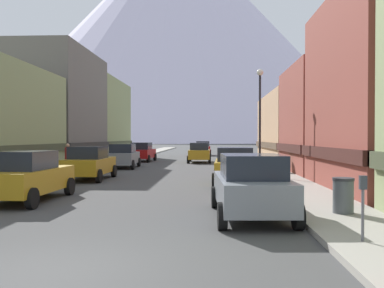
{
  "coord_description": "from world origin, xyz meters",
  "views": [
    {
      "loc": [
        2.7,
        -6.76,
        2.25
      ],
      "look_at": [
        0.86,
        33.0,
        1.64
      ],
      "focal_mm": 39.9,
      "sensor_mm": 36.0,
      "label": 1
    }
  ],
  "objects_px": {
    "car_left_0": "(27,176)",
    "potted_plant_0": "(38,169)",
    "car_driving_0": "(199,152)",
    "potted_plant_1": "(283,162)",
    "car_left_3": "(142,152)",
    "pedestrian_0": "(68,158)",
    "car_left_1": "(89,163)",
    "car_right_0": "(251,186)",
    "car_right_1": "(235,166)",
    "car_left_2": "(123,156)",
    "trash_bin_right": "(343,195)",
    "car_driving_1": "(203,148)",
    "streetlamp_right": "(260,106)",
    "parking_meter_near": "(363,199)"
  },
  "relations": [
    {
      "from": "car_left_1",
      "to": "car_right_0",
      "type": "relative_size",
      "value": 0.98
    },
    {
      "from": "car_left_1",
      "to": "car_driving_0",
      "type": "height_order",
      "value": "same"
    },
    {
      "from": "car_left_0",
      "to": "potted_plant_1",
      "type": "height_order",
      "value": "car_left_0"
    },
    {
      "from": "trash_bin_right",
      "to": "streetlamp_right",
      "type": "distance_m",
      "value": 12.13
    },
    {
      "from": "car_driving_1",
      "to": "potted_plant_1",
      "type": "distance_m",
      "value": 28.04
    },
    {
      "from": "car_driving_1",
      "to": "potted_plant_0",
      "type": "height_order",
      "value": "car_driving_1"
    },
    {
      "from": "car_left_3",
      "to": "potted_plant_1",
      "type": "height_order",
      "value": "car_left_3"
    },
    {
      "from": "car_right_0",
      "to": "car_driving_1",
      "type": "distance_m",
      "value": 41.44
    },
    {
      "from": "car_right_0",
      "to": "car_right_1",
      "type": "bearing_deg",
      "value": 90.03
    },
    {
      "from": "car_left_3",
      "to": "pedestrian_0",
      "type": "relative_size",
      "value": 2.59
    },
    {
      "from": "car_left_0",
      "to": "potted_plant_1",
      "type": "bearing_deg",
      "value": 45.97
    },
    {
      "from": "streetlamp_right",
      "to": "pedestrian_0",
      "type": "bearing_deg",
      "value": 167.89
    },
    {
      "from": "car_driving_1",
      "to": "car_left_2",
      "type": "bearing_deg",
      "value": -103.58
    },
    {
      "from": "car_driving_0",
      "to": "streetlamp_right",
      "type": "height_order",
      "value": "streetlamp_right"
    },
    {
      "from": "car_driving_1",
      "to": "parking_meter_near",
      "type": "bearing_deg",
      "value": -84.69
    },
    {
      "from": "car_left_2",
      "to": "parking_meter_near",
      "type": "xyz_separation_m",
      "value": [
        9.55,
        -22.28,
        0.11
      ]
    },
    {
      "from": "potted_plant_1",
      "to": "trash_bin_right",
      "type": "bearing_deg",
      "value": -92.69
    },
    {
      "from": "car_left_1",
      "to": "car_left_2",
      "type": "bearing_deg",
      "value": 89.99
    },
    {
      "from": "car_left_1",
      "to": "potted_plant_1",
      "type": "xyz_separation_m",
      "value": [
        10.8,
        3.47,
        -0.15
      ]
    },
    {
      "from": "car_driving_1",
      "to": "pedestrian_0",
      "type": "height_order",
      "value": "pedestrian_0"
    },
    {
      "from": "car_right_1",
      "to": "car_right_0",
      "type": "bearing_deg",
      "value": -89.97
    },
    {
      "from": "streetlamp_right",
      "to": "car_driving_1",
      "type": "bearing_deg",
      "value": 97.19
    },
    {
      "from": "car_right_0",
      "to": "car_right_1",
      "type": "distance_m",
      "value": 8.51
    },
    {
      "from": "car_left_0",
      "to": "car_left_2",
      "type": "relative_size",
      "value": 1.0
    },
    {
      "from": "car_left_3",
      "to": "potted_plant_0",
      "type": "bearing_deg",
      "value": -101.25
    },
    {
      "from": "car_left_3",
      "to": "car_left_2",
      "type": "bearing_deg",
      "value": -89.97
    },
    {
      "from": "car_left_0",
      "to": "car_driving_0",
      "type": "height_order",
      "value": "same"
    },
    {
      "from": "trash_bin_right",
      "to": "potted_plant_1",
      "type": "xyz_separation_m",
      "value": [
        0.65,
        13.84,
        0.11
      ]
    },
    {
      "from": "car_right_1",
      "to": "car_left_3",
      "type": "bearing_deg",
      "value": 111.78
    },
    {
      "from": "car_left_2",
      "to": "car_right_0",
      "type": "height_order",
      "value": "same"
    },
    {
      "from": "parking_meter_near",
      "to": "potted_plant_1",
      "type": "height_order",
      "value": "parking_meter_near"
    },
    {
      "from": "car_left_3",
      "to": "potted_plant_1",
      "type": "distance_m",
      "value": 17.42
    },
    {
      "from": "car_left_0",
      "to": "potted_plant_0",
      "type": "xyz_separation_m",
      "value": [
        -3.2,
        8.75,
        -0.4
      ]
    },
    {
      "from": "potted_plant_0",
      "to": "streetlamp_right",
      "type": "bearing_deg",
      "value": 0.91
    },
    {
      "from": "pedestrian_0",
      "to": "trash_bin_right",
      "type": "bearing_deg",
      "value": -48.23
    },
    {
      "from": "car_right_1",
      "to": "trash_bin_right",
      "type": "distance_m",
      "value": 8.86
    },
    {
      "from": "parking_meter_near",
      "to": "potted_plant_0",
      "type": "bearing_deg",
      "value": 130.98
    },
    {
      "from": "car_left_3",
      "to": "parking_meter_near",
      "type": "distance_m",
      "value": 32.21
    },
    {
      "from": "car_left_1",
      "to": "parking_meter_near",
      "type": "bearing_deg",
      "value": -54.98
    },
    {
      "from": "car_left_0",
      "to": "car_driving_0",
      "type": "xyz_separation_m",
      "value": [
        5.4,
        23.62,
        0.0
      ]
    },
    {
      "from": "car_driving_0",
      "to": "potted_plant_1",
      "type": "xyz_separation_m",
      "value": [
        5.4,
        -12.45,
        -0.15
      ]
    },
    {
      "from": "car_left_1",
      "to": "car_right_0",
      "type": "height_order",
      "value": "same"
    },
    {
      "from": "car_left_0",
      "to": "car_left_1",
      "type": "bearing_deg",
      "value": 89.99
    },
    {
      "from": "car_left_3",
      "to": "trash_bin_right",
      "type": "xyz_separation_m",
      "value": [
        10.15,
        -27.5,
        -0.26
      ]
    },
    {
      "from": "car_driving_0",
      "to": "car_driving_1",
      "type": "height_order",
      "value": "same"
    },
    {
      "from": "parking_meter_near",
      "to": "car_driving_1",
      "type": "bearing_deg",
      "value": 95.31
    },
    {
      "from": "car_left_1",
      "to": "trash_bin_right",
      "type": "xyz_separation_m",
      "value": [
        10.15,
        -10.37,
        -0.26
      ]
    },
    {
      "from": "car_left_0",
      "to": "potted_plant_0",
      "type": "bearing_deg",
      "value": 110.08
    },
    {
      "from": "car_left_3",
      "to": "car_driving_1",
      "type": "height_order",
      "value": "same"
    },
    {
      "from": "car_left_0",
      "to": "car_right_1",
      "type": "relative_size",
      "value": 1.0
    }
  ]
}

